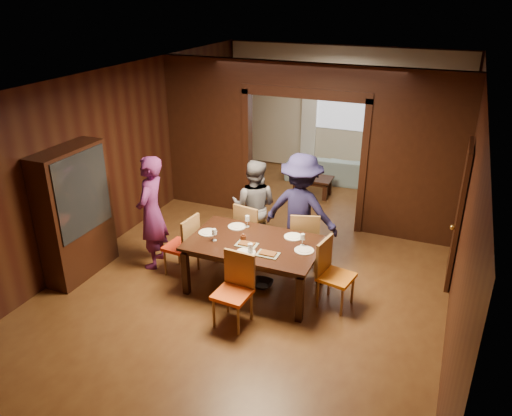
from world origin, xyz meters
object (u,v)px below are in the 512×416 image
at_px(person_navy, 301,211).
at_px(chair_near, 232,292).
at_px(chair_left, 181,245).
at_px(coffee_table, 313,186).
at_px(sofa, 331,168).
at_px(chair_right, 336,275).
at_px(dining_table, 254,265).
at_px(chair_far_l, 253,230).
at_px(chair_far_r, 304,239).
at_px(person_purple, 151,213).
at_px(person_grey, 254,206).
at_px(hutch, 75,213).

bearing_deg(person_navy, chair_near, 84.16).
bearing_deg(chair_left, coffee_table, 170.60).
bearing_deg(sofa, coffee_table, 78.21).
height_order(coffee_table, chair_right, chair_right).
relative_size(dining_table, chair_left, 1.92).
bearing_deg(person_navy, chair_right, 134.90).
bearing_deg(person_navy, chair_far_l, 13.40).
distance_m(chair_right, chair_far_r, 1.11).
bearing_deg(chair_far_l, coffee_table, -83.02).
height_order(person_purple, person_grey, person_purple).
relative_size(person_purple, chair_far_l, 1.85).
distance_m(person_navy, chair_left, 1.91).
xyz_separation_m(person_navy, chair_far_l, (-0.75, -0.13, -0.42)).
bearing_deg(person_grey, person_purple, 32.24).
distance_m(dining_table, chair_near, 0.89).
bearing_deg(chair_near, chair_far_r, 80.98).
bearing_deg(chair_far_l, chair_far_r, -167.85).
height_order(sofa, chair_near, chair_near).
xyz_separation_m(person_grey, sofa, (0.35, 3.67, -0.50)).
relative_size(person_grey, coffee_table, 1.97).
bearing_deg(coffee_table, chair_near, -86.26).
height_order(person_navy, hutch, hutch).
relative_size(person_navy, dining_table, 0.98).
distance_m(person_grey, hutch, 2.75).
relative_size(coffee_table, chair_near, 0.82).
relative_size(chair_right, chair_far_l, 1.00).
bearing_deg(chair_far_r, chair_right, 113.38).
xyz_separation_m(sofa, hutch, (-2.50, -5.35, 0.71)).
xyz_separation_m(person_purple, person_grey, (1.26, 1.04, -0.11)).
bearing_deg(dining_table, coffee_table, 93.65).
bearing_deg(chair_right, person_navy, 51.93).
bearing_deg(person_navy, chair_far_r, 140.62).
bearing_deg(coffee_table, chair_right, -68.91).
distance_m(chair_right, hutch, 3.90).
relative_size(chair_left, hutch, 0.48).
bearing_deg(hutch, person_purple, 35.63).
xyz_separation_m(person_grey, chair_left, (-0.74, -1.11, -0.30)).
bearing_deg(person_purple, chair_left, 71.33).
distance_m(person_purple, chair_right, 2.95).
distance_m(person_grey, chair_far_r, 1.00).
xyz_separation_m(person_grey, chair_near, (0.52, -1.97, -0.30)).
xyz_separation_m(person_purple, chair_left, (0.52, -0.07, -0.41)).
height_order(person_grey, sofa, person_grey).
relative_size(sofa, hutch, 0.98).
bearing_deg(chair_far_l, person_purple, 40.54).
distance_m(sofa, chair_right, 4.90).
height_order(sofa, chair_far_l, chair_far_l).
xyz_separation_m(chair_left, chair_far_l, (0.82, 0.86, 0.00)).
bearing_deg(hutch, coffee_table, 61.35).
distance_m(chair_left, hutch, 1.61).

